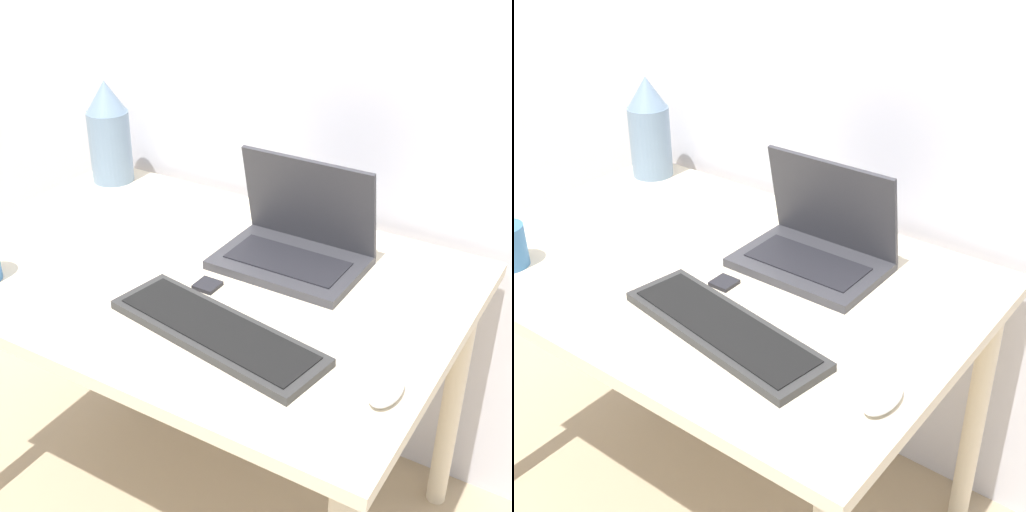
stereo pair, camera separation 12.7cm
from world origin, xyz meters
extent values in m
cube|color=beige|center=(0.00, 0.39, 0.70)|extent=(1.16, 0.78, 0.03)
cylinder|color=beige|center=(-0.53, 0.72, 0.34)|extent=(0.05, 0.05, 0.69)
cylinder|color=beige|center=(0.53, 0.72, 0.34)|extent=(0.05, 0.05, 0.69)
cube|color=#333338|center=(0.17, 0.51, 0.73)|extent=(0.32, 0.22, 0.02)
cube|color=black|center=(0.17, 0.50, 0.74)|extent=(0.26, 0.12, 0.00)
cube|color=#333338|center=(0.17, 0.60, 0.84)|extent=(0.32, 0.05, 0.21)
cube|color=#0F1938|center=(0.17, 0.61, 0.85)|extent=(0.28, 0.04, 0.18)
cube|color=#2D2D2D|center=(0.18, 0.22, 0.73)|extent=(0.47, 0.21, 0.02)
cube|color=black|center=(0.18, 0.22, 0.74)|extent=(0.43, 0.18, 0.00)
ellipsoid|color=silver|center=(0.52, 0.22, 0.73)|extent=(0.05, 0.10, 0.03)
cylinder|color=slate|center=(-0.48, 0.68, 0.82)|extent=(0.11, 0.11, 0.20)
cone|color=slate|center=(-0.48, 0.68, 0.96)|extent=(0.11, 0.11, 0.08)
cube|color=black|center=(0.07, 0.35, 0.72)|extent=(0.05, 0.05, 0.01)
camera|label=1|loc=(0.81, -0.68, 1.51)|focal=50.00mm
camera|label=2|loc=(0.92, -0.61, 1.51)|focal=50.00mm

